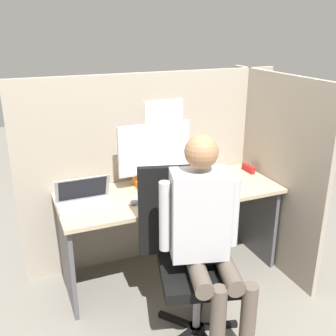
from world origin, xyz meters
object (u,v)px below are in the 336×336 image
monitor (154,151)px  person (206,231)px  laptop (85,200)px  carrot_toy (225,193)px  stapler (248,169)px  office_chair (186,251)px  paper_box (155,183)px

monitor → person: person is taller
laptop → carrot_toy: size_ratio=2.63×
monitor → stapler: 0.89m
office_chair → monitor: bearing=86.0°
person → stapler: bearing=44.8°
office_chair → laptop: bearing=133.7°
office_chair → stapler: bearing=37.2°
person → laptop: bearing=128.5°
paper_box → person: size_ratio=0.22×
carrot_toy → paper_box: bearing=139.2°
office_chair → person: person is taller
monitor → carrot_toy: size_ratio=3.96×
laptop → office_chair: 0.79m
carrot_toy → office_chair: size_ratio=0.13×
monitor → laptop: bearing=-166.4°
stapler → carrot_toy: (-0.43, -0.35, -0.01)m
monitor → office_chair: size_ratio=0.52×
carrot_toy → office_chair: (-0.46, -0.32, -0.20)m
office_chair → person: (0.04, -0.17, 0.22)m
laptop → office_chair: (0.52, -0.55, -0.22)m
stapler → carrot_toy: bearing=-140.7°
laptop → person: person is taller
laptop → carrot_toy: bearing=-12.8°
stapler → person: size_ratio=0.11×
carrot_toy → person: person is taller
monitor → office_chair: (-0.05, -0.69, -0.47)m
stapler → person: person is taller
paper_box → laptop: 0.59m
person → carrot_toy: bearing=49.6°
stapler → carrot_toy: size_ratio=1.04×
paper_box → office_chair: office_chair is taller
carrot_toy → office_chair: office_chair is taller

